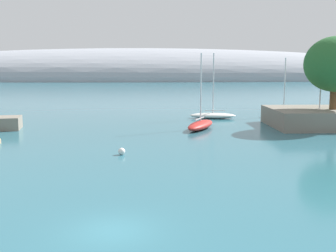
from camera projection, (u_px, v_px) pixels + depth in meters
The scene contains 8 objects.
water at pixel (112, 231), 20.27m from camera, with size 600.00×600.00×0.00m, color #2D6675.
tree_clump_shore at pixel (335, 64), 52.10m from camera, with size 7.66×7.66×9.11m.
distant_ridge at pixel (139, 80), 220.67m from camera, with size 341.28×68.34×32.52m, color #999EA8.
sailboat_black_near_shore at pixel (284, 113), 65.00m from camera, with size 8.44×5.23×8.96m.
sailboat_red_mid_mooring at pixel (200, 125), 51.93m from camera, with size 4.99×7.56×9.32m.
sailboat_navy_outer_mooring at pixel (319, 123), 53.99m from camera, with size 7.21×3.05×8.19m.
sailboat_white_end_of_line at pixel (213, 115), 62.20m from camera, with size 6.96×2.95×9.58m.
mooring_buoy_white at pixel (122, 151), 37.22m from camera, with size 0.63×0.63×0.63m, color silver.
Camera 1 is at (1.92, -19.41, 7.97)m, focal length 44.87 mm.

